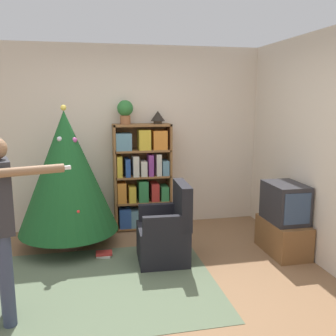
# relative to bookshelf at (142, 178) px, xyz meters

# --- Properties ---
(ground_plane) EXTENTS (14.00, 14.00, 0.00)m
(ground_plane) POSITION_rel_bookshelf_xyz_m (-0.23, -1.82, -0.74)
(ground_plane) COLOR #846042
(wall_back) EXTENTS (8.00, 0.10, 2.60)m
(wall_back) POSITION_rel_bookshelf_xyz_m (-0.23, 0.23, 0.56)
(wall_back) COLOR beige
(wall_back) RESTS_ON ground_plane
(area_rug) EXTENTS (2.38, 1.85, 0.01)m
(area_rug) POSITION_rel_bookshelf_xyz_m (-0.69, -1.62, -0.74)
(area_rug) COLOR #56664C
(area_rug) RESTS_ON ground_plane
(bookshelf) EXTENTS (0.81, 0.31, 1.51)m
(bookshelf) POSITION_rel_bookshelf_xyz_m (0.00, 0.00, 0.00)
(bookshelf) COLOR brown
(bookshelf) RESTS_ON ground_plane
(tv_stand) EXTENTS (0.40, 0.71, 0.40)m
(tv_stand) POSITION_rel_bookshelf_xyz_m (1.55, -1.24, -0.54)
(tv_stand) COLOR brown
(tv_stand) RESTS_ON ground_plane
(television) EXTENTS (0.39, 0.56, 0.46)m
(television) POSITION_rel_bookshelf_xyz_m (1.55, -1.24, -0.11)
(television) COLOR #28282D
(television) RESTS_ON tv_stand
(game_remote) EXTENTS (0.04, 0.12, 0.02)m
(game_remote) POSITION_rel_bookshelf_xyz_m (1.43, -1.45, -0.33)
(game_remote) COLOR white
(game_remote) RESTS_ON tv_stand
(christmas_tree) EXTENTS (1.23, 1.23, 1.79)m
(christmas_tree) POSITION_rel_bookshelf_xyz_m (-1.01, -0.50, 0.22)
(christmas_tree) COLOR #4C3323
(christmas_tree) RESTS_ON ground_plane
(armchair) EXTENTS (0.59, 0.59, 0.92)m
(armchair) POSITION_rel_bookshelf_xyz_m (0.11, -1.18, -0.42)
(armchair) COLOR black
(armchair) RESTS_ON ground_plane
(standing_person) EXTENTS (0.70, 0.45, 1.57)m
(standing_person) POSITION_rel_bookshelf_xyz_m (-1.44, -2.06, 0.18)
(standing_person) COLOR #38425B
(standing_person) RESTS_ON ground_plane
(potted_plant) EXTENTS (0.22, 0.22, 0.33)m
(potted_plant) POSITION_rel_bookshelf_xyz_m (-0.22, 0.01, 0.96)
(potted_plant) COLOR #935B38
(potted_plant) RESTS_ON bookshelf
(table_lamp) EXTENTS (0.20, 0.20, 0.18)m
(table_lamp) POSITION_rel_bookshelf_xyz_m (0.23, 0.01, 0.87)
(table_lamp) COLOR #473828
(table_lamp) RESTS_ON bookshelf
(book_pile_near_tree) EXTENTS (0.20, 0.18, 0.06)m
(book_pile_near_tree) POSITION_rel_bookshelf_xyz_m (-0.60, -0.91, -0.71)
(book_pile_near_tree) COLOR beige
(book_pile_near_tree) RESTS_ON ground_plane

